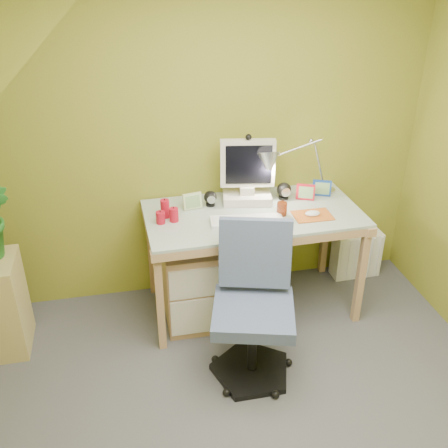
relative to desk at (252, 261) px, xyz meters
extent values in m
cube|color=#49494E|center=(-0.25, -1.23, -0.40)|extent=(3.20, 3.20, 0.01)
cube|color=olive|center=(-0.25, 0.37, 0.80)|extent=(3.20, 0.01, 2.40)
cube|color=white|center=(-1.25, -1.23, 1.45)|extent=(1.10, 3.20, 1.10)
cube|color=white|center=(-0.08, -0.14, 0.41)|extent=(0.50, 0.21, 0.02)
cube|color=#B95A1C|center=(0.38, -0.14, 0.40)|extent=(0.26, 0.19, 0.01)
ellipsoid|color=white|center=(0.38, -0.14, 0.41)|extent=(0.11, 0.08, 0.04)
cylinder|color=maroon|center=(0.18, -0.08, 0.44)|extent=(0.08, 0.08, 0.09)
cube|color=red|center=(0.42, 0.12, 0.45)|extent=(0.13, 0.07, 0.11)
cube|color=navy|center=(0.56, 0.16, 0.45)|extent=(0.13, 0.07, 0.12)
cube|color=#B7CA8B|center=(-0.40, 0.14, 0.45)|extent=(0.13, 0.04, 0.11)
cube|color=tan|center=(-1.70, -0.10, -0.06)|extent=(0.25, 0.39, 0.68)
cube|color=white|center=(0.95, 0.23, -0.21)|extent=(0.39, 0.16, 0.38)
camera|label=1|loc=(-0.86, -3.10, 2.05)|focal=42.00mm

